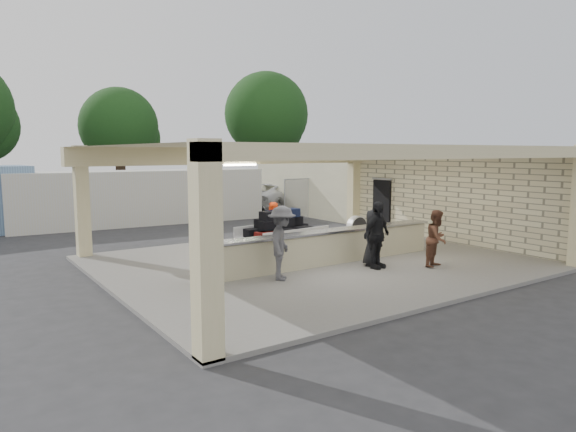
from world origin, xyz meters
TOP-DOWN VIEW (x-y plane):
  - ground at (0.00, 0.00)m, footprint 120.00×120.00m
  - pavilion at (0.21, 0.66)m, footprint 12.01×10.00m
  - baggage_counter at (0.00, -0.50)m, footprint 8.20×0.58m
  - luggage_cart at (-0.54, 1.06)m, footprint 2.65×1.77m
  - drum_fan at (3.59, 2.09)m, footprint 0.81×0.45m
  - baggage_handler at (-0.31, 1.87)m, footprint 0.65×0.66m
  - passenger_a at (2.41, -2.57)m, footprint 0.86×0.57m
  - passenger_b at (0.84, -1.75)m, footprint 1.16×0.61m
  - passenger_c at (-2.07, -1.34)m, footprint 1.12×1.21m
  - passenger_d at (1.00, -1.43)m, footprint 0.85×0.56m
  - car_white_a at (7.38, 13.02)m, footprint 6.08×4.54m
  - car_white_b at (12.76, 13.54)m, footprint 5.35×3.33m
  - car_dark at (5.78, 15.57)m, footprint 4.56×1.77m
  - container_white at (-1.30, 11.63)m, footprint 11.61×3.03m
  - fence at (11.00, 9.00)m, footprint 12.06×0.06m
  - tree_mid at (2.32, 26.16)m, footprint 6.00×5.60m
  - tree_right at (14.32, 25.16)m, footprint 7.20×7.00m
  - adjacent_building at (9.50, 10.00)m, footprint 6.00×8.00m

SIDE VIEW (x-z plane):
  - ground at x=0.00m, z-range 0.00..0.00m
  - drum_fan at x=3.59m, z-range 0.13..1.03m
  - baggage_counter at x=0.00m, z-range 0.10..1.08m
  - car_dark at x=5.78m, z-range 0.00..1.50m
  - car_white_a at x=7.38m, z-range 0.00..1.57m
  - car_white_b at x=12.76m, z-range 0.00..1.58m
  - passenger_d at x=1.00m, z-range 0.10..1.72m
  - passenger_a at x=2.41m, z-range 0.10..1.72m
  - baggage_handler at x=-0.31m, z-range 0.10..1.74m
  - luggage_cart at x=-0.54m, z-range 0.19..1.66m
  - passenger_b at x=0.84m, z-range 0.10..1.99m
  - passenger_c at x=-2.07m, z-range 0.10..2.00m
  - fence at x=11.00m, z-range 0.04..2.07m
  - container_white at x=-1.30m, z-range 0.00..2.49m
  - pavilion at x=0.21m, z-range -0.43..3.12m
  - adjacent_building at x=9.50m, z-range 0.00..3.20m
  - tree_mid at x=2.32m, z-range 0.96..8.96m
  - tree_right at x=14.32m, z-range 1.21..11.21m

